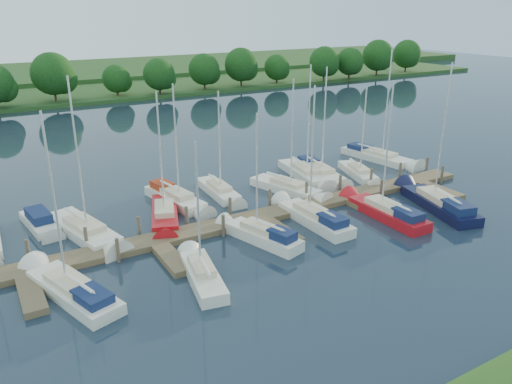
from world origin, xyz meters
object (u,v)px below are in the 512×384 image
sailboat_n_5 (220,192)px  sailboat_s_2 (262,237)px  dock (264,220)px  motorboat (41,224)px

sailboat_n_5 → sailboat_s_2: bearing=84.2°
dock → sailboat_n_5: bearing=92.4°
motorboat → sailboat_n_5: bearing=170.2°
motorboat → sailboat_n_5: sailboat_n_5 is taller
sailboat_n_5 → dock: bearing=95.6°
motorboat → sailboat_s_2: (12.41, -9.72, 0.02)m
sailboat_n_5 → sailboat_s_2: 9.31m
sailboat_n_5 → sailboat_s_2: size_ratio=0.99×
motorboat → sailboat_s_2: 15.76m
dock → motorboat: bearing=153.1°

